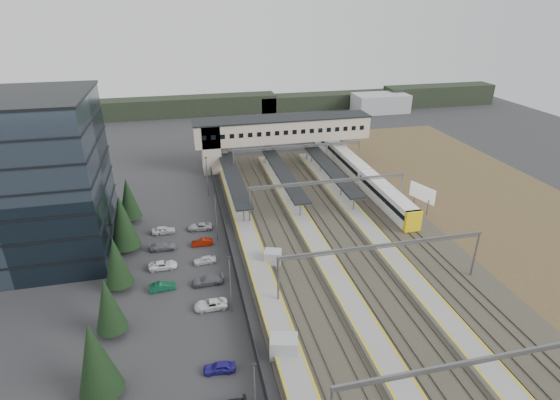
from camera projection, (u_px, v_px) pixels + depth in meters
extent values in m
plane|color=#2B2B2D|center=(279.00, 268.00, 63.64)|extent=(220.00, 220.00, 0.00)
cube|color=#364351|center=(13.00, 183.00, 61.76)|extent=(24.00, 18.00, 24.00)
cube|color=black|center=(28.00, 236.00, 65.39)|extent=(24.30, 18.30, 0.25)
cube|color=black|center=(22.00, 215.00, 63.93)|extent=(24.30, 18.30, 0.25)
cube|color=black|center=(16.00, 194.00, 62.48)|extent=(24.30, 18.30, 0.25)
cube|color=black|center=(10.00, 172.00, 61.03)|extent=(24.30, 18.30, 0.25)
cube|color=black|center=(3.00, 148.00, 59.58)|extent=(24.30, 18.30, 0.25)
cylinder|color=black|center=(103.00, 392.00, 42.99)|extent=(0.44, 0.44, 1.20)
cone|color=black|center=(95.00, 358.00, 41.08)|extent=(4.26, 4.26, 8.20)
cylinder|color=black|center=(113.00, 330.00, 50.93)|extent=(0.44, 0.44, 1.20)
cone|color=black|center=(108.00, 304.00, 49.32)|extent=(3.54, 3.54, 6.80)
cylinder|color=black|center=(121.00, 285.00, 58.87)|extent=(0.44, 0.44, 1.20)
cone|color=black|center=(116.00, 261.00, 57.22)|extent=(3.64, 3.64, 7.00)
cylinder|color=black|center=(127.00, 248.00, 67.69)|extent=(0.44, 0.44, 1.20)
cone|color=black|center=(122.00, 221.00, 65.72)|extent=(4.42, 4.42, 8.50)
cylinder|color=black|center=(132.00, 219.00, 76.52)|extent=(0.44, 0.44, 1.20)
cone|color=black|center=(128.00, 198.00, 74.82)|extent=(3.74, 3.74, 7.20)
imported|color=#115234|center=(163.00, 286.00, 58.69)|extent=(3.56, 1.49, 1.15)
imported|color=white|center=(163.00, 265.00, 63.37)|extent=(4.07, 1.88, 1.13)
imported|color=slate|center=(163.00, 246.00, 68.02)|extent=(4.38, 1.95, 1.25)
imported|color=silver|center=(164.00, 230.00, 72.68)|extent=(3.81, 1.58, 1.29)
imported|color=navy|center=(219.00, 367.00, 45.89)|extent=(3.51, 1.69, 1.16)
imported|color=white|center=(211.00, 304.00, 55.24)|extent=(4.25, 2.02, 1.17)
imported|color=slate|center=(207.00, 280.00, 59.89)|extent=(4.38, 1.88, 1.26)
imported|color=silver|center=(205.00, 260.00, 64.60)|extent=(3.40, 1.55, 1.13)
imported|color=maroon|center=(202.00, 242.00, 69.28)|extent=(3.40, 1.19, 1.12)
imported|color=#ACADB0|center=(200.00, 227.00, 73.95)|extent=(4.22, 2.14, 1.14)
cylinder|color=slate|center=(255.00, 398.00, 38.25)|extent=(0.16, 0.16, 8.00)
cube|color=black|center=(254.00, 364.00, 36.55)|extent=(0.50, 0.25, 0.15)
cylinder|color=slate|center=(230.00, 285.00, 53.24)|extent=(0.16, 0.16, 8.00)
cube|color=black|center=(229.00, 257.00, 51.55)|extent=(0.50, 0.25, 0.15)
cylinder|color=slate|center=(216.00, 219.00, 69.12)|extent=(0.16, 0.16, 8.00)
cube|color=black|center=(214.00, 196.00, 67.43)|extent=(0.50, 0.25, 0.15)
cylinder|color=slate|center=(207.00, 177.00, 85.00)|extent=(0.16, 0.16, 8.00)
cube|color=black|center=(206.00, 158.00, 83.31)|extent=(0.50, 0.25, 0.15)
cube|color=#26282B|center=(230.00, 250.00, 66.29)|extent=(0.08, 90.00, 2.00)
cube|color=#A5A7AB|center=(284.00, 347.00, 47.64)|extent=(3.48, 2.91, 2.50)
cube|color=#A5A7AB|center=(273.00, 257.00, 64.20)|extent=(2.96, 2.71, 2.22)
cube|color=#37332A|center=(345.00, 241.00, 70.47)|extent=(34.00, 90.00, 0.20)
cube|color=#59544C|center=(268.00, 250.00, 67.78)|extent=(0.08, 90.00, 0.14)
cube|color=#59544C|center=(277.00, 248.00, 68.08)|extent=(0.08, 90.00, 0.14)
cube|color=#59544C|center=(293.00, 247.00, 68.60)|extent=(0.08, 90.00, 0.14)
cube|color=#59544C|center=(301.00, 245.00, 68.90)|extent=(0.08, 90.00, 0.14)
cube|color=#59544C|center=(329.00, 242.00, 69.83)|extent=(0.08, 90.00, 0.14)
cube|color=#59544C|center=(337.00, 241.00, 70.13)|extent=(0.08, 90.00, 0.14)
cube|color=#59544C|center=(352.00, 239.00, 70.65)|extent=(0.08, 90.00, 0.14)
cube|color=#59544C|center=(361.00, 238.00, 70.95)|extent=(0.08, 90.00, 0.14)
cube|color=#59544C|center=(386.00, 235.00, 71.88)|extent=(0.08, 90.00, 0.14)
cube|color=#59544C|center=(394.00, 234.00, 72.18)|extent=(0.08, 90.00, 0.14)
cube|color=#59544C|center=(409.00, 232.00, 72.70)|extent=(0.08, 90.00, 0.14)
cube|color=#59544C|center=(416.00, 231.00, 73.00)|extent=(0.08, 90.00, 0.14)
cube|color=gray|center=(253.00, 250.00, 67.24)|extent=(3.20, 82.00, 0.90)
cube|color=gold|center=(244.00, 249.00, 66.75)|extent=(0.25, 82.00, 0.02)
cube|color=gold|center=(262.00, 247.00, 67.35)|extent=(0.25, 82.00, 0.02)
cube|color=gray|center=(315.00, 243.00, 69.29)|extent=(3.20, 82.00, 0.90)
cube|color=gold|center=(306.00, 241.00, 68.80)|extent=(0.25, 82.00, 0.02)
cube|color=gold|center=(324.00, 239.00, 69.40)|extent=(0.25, 82.00, 0.02)
cube|color=gray|center=(374.00, 236.00, 71.34)|extent=(3.20, 82.00, 0.90)
cube|color=gold|center=(366.00, 234.00, 70.85)|extent=(0.25, 82.00, 0.02)
cube|color=gold|center=(382.00, 232.00, 71.45)|extent=(0.25, 82.00, 0.02)
cube|color=black|center=(233.00, 177.00, 85.15)|extent=(3.00, 30.00, 0.25)
cube|color=slate|center=(233.00, 178.00, 85.21)|extent=(3.10, 30.00, 0.12)
cylinder|color=slate|center=(244.00, 213.00, 74.36)|extent=(0.20, 0.20, 3.10)
cylinder|color=slate|center=(238.00, 198.00, 80.09)|extent=(0.20, 0.20, 3.10)
cylinder|color=slate|center=(234.00, 184.00, 85.83)|extent=(0.20, 0.20, 3.10)
cylinder|color=slate|center=(230.00, 173.00, 91.56)|extent=(0.20, 0.20, 3.10)
cylinder|color=slate|center=(226.00, 162.00, 97.29)|extent=(0.20, 0.20, 3.10)
cube|color=black|center=(283.00, 173.00, 87.20)|extent=(3.00, 30.00, 0.25)
cube|color=slate|center=(283.00, 173.00, 87.26)|extent=(3.10, 30.00, 0.12)
cylinder|color=slate|center=(300.00, 208.00, 76.41)|extent=(0.20, 0.20, 3.10)
cylinder|color=slate|center=(291.00, 193.00, 82.14)|extent=(0.20, 0.20, 3.10)
cylinder|color=slate|center=(283.00, 180.00, 87.88)|extent=(0.20, 0.20, 3.10)
cylinder|color=slate|center=(276.00, 169.00, 93.61)|extent=(0.20, 0.20, 3.10)
cylinder|color=slate|center=(270.00, 159.00, 99.35)|extent=(0.20, 0.20, 3.10)
cube|color=black|center=(331.00, 169.00, 89.25)|extent=(3.00, 30.00, 0.25)
cube|color=slate|center=(330.00, 169.00, 89.31)|extent=(3.10, 30.00, 0.12)
cylinder|color=slate|center=(354.00, 202.00, 78.46)|extent=(0.20, 0.20, 3.10)
cylinder|color=slate|center=(341.00, 188.00, 84.19)|extent=(0.20, 0.20, 3.10)
cylinder|color=slate|center=(330.00, 176.00, 89.93)|extent=(0.20, 0.20, 3.10)
cylinder|color=slate|center=(320.00, 165.00, 95.66)|extent=(0.20, 0.20, 3.10)
cylinder|color=slate|center=(312.00, 156.00, 101.40)|extent=(0.20, 0.20, 3.10)
cube|color=beige|center=(283.00, 129.00, 99.24)|extent=(40.00, 6.00, 5.00)
cube|color=black|center=(283.00, 118.00, 98.16)|extent=(40.40, 6.40, 0.30)
cube|color=beige|center=(211.00, 147.00, 97.13)|extent=(4.00, 6.00, 11.00)
cube|color=black|center=(204.00, 138.00, 92.84)|extent=(1.00, 0.06, 1.00)
cube|color=black|center=(213.00, 137.00, 93.25)|extent=(1.00, 0.06, 1.00)
cube|color=black|center=(223.00, 137.00, 93.67)|extent=(1.00, 0.06, 1.00)
cube|color=black|center=(232.00, 136.00, 94.08)|extent=(1.00, 0.06, 1.00)
cube|color=black|center=(241.00, 136.00, 94.49)|extent=(1.00, 0.06, 1.00)
cube|color=black|center=(250.00, 135.00, 94.90)|extent=(1.00, 0.06, 1.00)
cube|color=black|center=(259.00, 134.00, 95.31)|extent=(1.00, 0.06, 1.00)
cube|color=black|center=(268.00, 134.00, 95.72)|extent=(1.00, 0.06, 1.00)
cube|color=black|center=(277.00, 133.00, 96.13)|extent=(1.00, 0.06, 1.00)
cube|color=black|center=(286.00, 133.00, 96.54)|extent=(1.00, 0.06, 1.00)
cube|color=black|center=(295.00, 132.00, 96.95)|extent=(1.00, 0.06, 1.00)
cube|color=black|center=(303.00, 131.00, 97.36)|extent=(1.00, 0.06, 1.00)
cube|color=black|center=(312.00, 131.00, 97.77)|extent=(1.00, 0.06, 1.00)
cube|color=black|center=(320.00, 130.00, 98.18)|extent=(1.00, 0.06, 1.00)
cube|color=black|center=(329.00, 130.00, 98.59)|extent=(1.00, 0.06, 1.00)
cube|color=black|center=(337.00, 129.00, 99.00)|extent=(1.00, 0.06, 1.00)
cube|color=black|center=(345.00, 129.00, 99.41)|extent=(1.00, 0.06, 1.00)
cube|color=black|center=(354.00, 128.00, 99.82)|extent=(1.00, 0.06, 1.00)
cube|color=black|center=(362.00, 128.00, 100.23)|extent=(1.00, 0.06, 1.00)
cube|color=gray|center=(218.00, 157.00, 98.50)|extent=(1.20, 1.60, 6.00)
cube|color=gray|center=(225.00, 157.00, 98.81)|extent=(1.20, 1.60, 6.00)
cube|color=gray|center=(268.00, 154.00, 100.86)|extent=(1.20, 1.60, 6.00)
cube|color=gray|center=(309.00, 150.00, 102.91)|extent=(1.20, 1.60, 6.00)
cube|color=gray|center=(343.00, 148.00, 104.65)|extent=(1.20, 1.60, 6.00)
cube|color=slate|center=(483.00, 359.00, 38.43)|extent=(28.40, 0.25, 0.35)
cube|color=slate|center=(482.00, 362.00, 38.60)|extent=(28.40, 0.12, 0.12)
cylinder|color=slate|center=(278.00, 282.00, 54.69)|extent=(0.28, 0.28, 7.00)
cylinder|color=slate|center=(475.00, 255.00, 60.43)|extent=(0.28, 0.28, 7.00)
cube|color=slate|center=(384.00, 245.00, 56.07)|extent=(28.40, 0.25, 0.35)
cube|color=slate|center=(384.00, 247.00, 56.24)|extent=(28.40, 0.12, 0.12)
cylinder|color=slate|center=(249.00, 207.00, 74.10)|extent=(0.28, 0.28, 7.00)
cylinder|color=slate|center=(400.00, 192.00, 79.84)|extent=(0.28, 0.28, 7.00)
cube|color=slate|center=(329.00, 181.00, 75.48)|extent=(28.40, 0.25, 0.35)
cube|color=slate|center=(329.00, 183.00, 75.65)|extent=(28.40, 0.12, 0.12)
cylinder|color=slate|center=(234.00, 167.00, 91.74)|extent=(0.28, 0.28, 7.00)
cylinder|color=slate|center=(358.00, 156.00, 97.48)|extent=(0.28, 0.28, 7.00)
cube|color=slate|center=(298.00, 146.00, 93.13)|extent=(28.40, 0.25, 0.35)
cube|color=slate|center=(298.00, 148.00, 93.30)|extent=(28.40, 0.12, 0.12)
cube|color=white|center=(387.00, 197.00, 81.01)|extent=(2.85, 19.73, 3.66)
cube|color=black|center=(387.00, 195.00, 80.84)|extent=(2.91, 19.13, 0.91)
cube|color=slate|center=(386.00, 205.00, 81.68)|extent=(2.44, 18.33, 0.51)
cube|color=white|center=(347.00, 161.00, 98.95)|extent=(2.85, 19.73, 3.66)
cube|color=black|center=(347.00, 159.00, 98.77)|extent=(2.91, 19.13, 0.91)
cube|color=slate|center=(347.00, 167.00, 99.61)|extent=(2.44, 18.33, 0.51)
cube|color=white|center=(320.00, 135.00, 116.88)|extent=(2.85, 19.73, 3.66)
cube|color=black|center=(320.00, 134.00, 116.71)|extent=(2.91, 19.13, 0.91)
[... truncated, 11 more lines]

